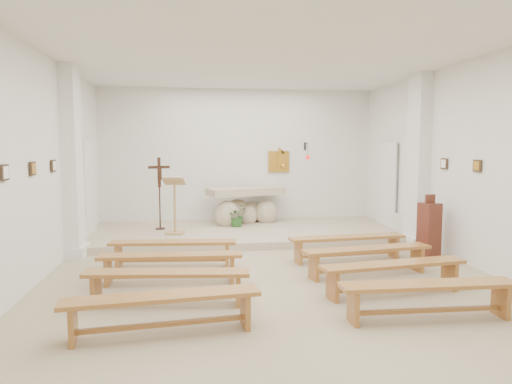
{
  "coord_description": "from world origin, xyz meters",
  "views": [
    {
      "loc": [
        -1.2,
        -6.74,
        2.03
      ],
      "look_at": [
        -0.02,
        1.6,
        1.2
      ],
      "focal_mm": 32.0,
      "sensor_mm": 36.0,
      "label": 1
    }
  ],
  "objects": [
    {
      "name": "ground",
      "position": [
        0.0,
        0.0,
        0.0
      ],
      "size": [
        7.0,
        10.0,
        0.0
      ],
      "primitive_type": "cube",
      "color": "#C5B68E",
      "rests_on": "ground"
    },
    {
      "name": "wall_left",
      "position": [
        -3.49,
        0.0,
        1.75
      ],
      "size": [
        0.02,
        10.0,
        3.5
      ],
      "primitive_type": "cube",
      "color": "silver",
      "rests_on": "ground"
    },
    {
      "name": "wall_right",
      "position": [
        3.49,
        0.0,
        1.75
      ],
      "size": [
        0.02,
        10.0,
        3.5
      ],
      "primitive_type": "cube",
      "color": "silver",
      "rests_on": "ground"
    },
    {
      "name": "wall_back",
      "position": [
        0.0,
        4.99,
        1.75
      ],
      "size": [
        7.0,
        0.02,
        3.5
      ],
      "primitive_type": "cube",
      "color": "silver",
      "rests_on": "ground"
    },
    {
      "name": "ceiling",
      "position": [
        0.0,
        0.0,
        3.49
      ],
      "size": [
        7.0,
        10.0,
        0.02
      ],
      "primitive_type": "cube",
      "color": "silver",
      "rests_on": "wall_back"
    },
    {
      "name": "sanctuary_platform",
      "position": [
        0.0,
        3.5,
        0.07
      ],
      "size": [
        6.98,
        3.0,
        0.15
      ],
      "primitive_type": "cube",
      "color": "beige",
      "rests_on": "ground"
    },
    {
      "name": "pilaster_left",
      "position": [
        -3.37,
        2.0,
        1.75
      ],
      "size": [
        0.26,
        0.55,
        3.5
      ],
      "primitive_type": "cube",
      "color": "white",
      "rests_on": "ground"
    },
    {
      "name": "pilaster_right",
      "position": [
        3.37,
        2.0,
        1.75
      ],
      "size": [
        0.26,
        0.55,
        3.5
      ],
      "primitive_type": "cube",
      "color": "white",
      "rests_on": "ground"
    },
    {
      "name": "gold_wall_relief",
      "position": [
        1.05,
        4.96,
        1.65
      ],
      "size": [
        0.55,
        0.04,
        0.55
      ],
      "primitive_type": "cube",
      "color": "gold",
      "rests_on": "wall_back"
    },
    {
      "name": "sanctuary_lamp",
      "position": [
        1.75,
        4.71,
        1.81
      ],
      "size": [
        0.11,
        0.36,
        0.44
      ],
      "color": "black",
      "rests_on": "wall_back"
    },
    {
      "name": "station_frame_left_front",
      "position": [
        -3.47,
        -0.8,
        1.72
      ],
      "size": [
        0.03,
        0.2,
        0.2
      ],
      "primitive_type": "cube",
      "color": "#392819",
      "rests_on": "wall_left"
    },
    {
      "name": "station_frame_left_mid",
      "position": [
        -3.47,
        0.2,
        1.72
      ],
      "size": [
        0.03,
        0.2,
        0.2
      ],
      "primitive_type": "cube",
      "color": "#392819",
      "rests_on": "wall_left"
    },
    {
      "name": "station_frame_left_rear",
      "position": [
        -3.47,
        1.2,
        1.72
      ],
      "size": [
        0.03,
        0.2,
        0.2
      ],
      "primitive_type": "cube",
      "color": "#392819",
      "rests_on": "wall_left"
    },
    {
      "name": "station_frame_right_mid",
      "position": [
        3.47,
        0.2,
        1.72
      ],
      "size": [
        0.03,
        0.2,
        0.2
      ],
      "primitive_type": "cube",
      "color": "#392819",
      "rests_on": "wall_right"
    },
    {
      "name": "station_frame_right_rear",
      "position": [
        3.47,
        1.2,
        1.72
      ],
      "size": [
        0.03,
        0.2,
        0.2
      ],
      "primitive_type": "cube",
      "color": "#392819",
      "rests_on": "wall_right"
    },
    {
      "name": "radiator_left",
      "position": [
        -3.43,
        2.7,
        0.27
      ],
      "size": [
        0.1,
        0.85,
        0.52
      ],
      "primitive_type": "cube",
      "color": "silver",
      "rests_on": "ground"
    },
    {
      "name": "radiator_right",
      "position": [
        3.43,
        2.7,
        0.27
      ],
      "size": [
        0.1,
        0.85,
        0.52
      ],
      "primitive_type": "cube",
      "color": "silver",
      "rests_on": "ground"
    },
    {
      "name": "altar",
      "position": [
        0.09,
        4.39,
        0.52
      ],
      "size": [
        2.0,
        1.24,
        0.96
      ],
      "rotation": [
        0.0,
        0.0,
        0.3
      ],
      "color": "beige",
      "rests_on": "sanctuary_platform"
    },
    {
      "name": "lectern",
      "position": [
        -1.58,
        3.17,
        0.77
      ],
      "size": [
        0.5,
        0.44,
        1.27
      ],
      "rotation": [
        0.0,
        0.0,
        -0.16
      ],
      "color": "tan",
      "rests_on": "sanctuary_platform"
    },
    {
      "name": "crucifix_stand",
      "position": [
        -1.93,
        3.79,
        1.1
      ],
      "size": [
        0.48,
        0.22,
        1.64
      ],
      "rotation": [
        0.0,
        0.0,
        0.37
      ],
      "color": "#331D10",
      "rests_on": "sanctuary_platform"
    },
    {
      "name": "potted_plant",
      "position": [
        -0.15,
        3.91,
        0.42
      ],
      "size": [
        0.63,
        0.62,
        0.53
      ],
      "primitive_type": "imported",
      "rotation": [
        0.0,
        0.0,
        0.62
      ],
      "color": "#295D25",
      "rests_on": "sanctuary_platform"
    },
    {
      "name": "donation_pedestal",
      "position": [
        3.1,
        0.99,
        0.51
      ],
      "size": [
        0.38,
        0.38,
        1.17
      ],
      "rotation": [
        0.0,
        0.0,
        0.25
      ],
      "color": "#542018",
      "rests_on": "ground"
    },
    {
      "name": "bench_left_front",
      "position": [
        -1.53,
        0.96,
        0.34
      ],
      "size": [
        2.14,
        0.53,
        0.45
      ],
      "rotation": [
        0.0,
        0.0,
        -0.09
      ],
      "color": "#A4622F",
      "rests_on": "ground"
    },
    {
      "name": "bench_right_front",
      "position": [
        1.53,
        0.96,
        0.34
      ],
      "size": [
        2.14,
        0.51,
        0.45
      ],
      "rotation": [
        0.0,
        0.0,
        0.08
      ],
      "color": "#A4622F",
      "rests_on": "ground"
    },
    {
      "name": "bench_left_second",
      "position": [
        -1.53,
        0.01,
        0.34
      ],
      "size": [
        2.13,
        0.45,
        0.45
      ],
      "rotation": [
        0.0,
        0.0,
        -0.05
      ],
      "color": "#A4622F",
      "rests_on": "ground"
    },
    {
      "name": "bench_right_second",
      "position": [
        1.53,
        0.01,
        0.34
      ],
      "size": [
        2.14,
        0.62,
        0.45
      ],
      "rotation": [
        0.0,
        0.0,
        0.14
      ],
      "color": "#A4622F",
      "rests_on": "ground"
    },
    {
      "name": "bench_left_third",
      "position": [
        -1.53,
        -0.93,
        0.34
      ],
      "size": [
        2.14,
        0.6,
        0.45
      ],
      "rotation": [
        0.0,
        0.0,
        -0.12
      ],
      "color": "#A4622F",
      "rests_on": "ground"
    },
    {
      "name": "bench_right_third",
      "position": [
        1.53,
        -0.93,
        0.34
      ],
      "size": [
        2.14,
        0.61,
        0.45
      ],
      "rotation": [
        0.0,
        0.0,
        0.13
      ],
      "color": "#A4622F",
      "rests_on": "ground"
    },
    {
      "name": "bench_left_fourth",
      "position": [
        -1.53,
        -1.88,
        0.34
      ],
      "size": [
        2.14,
        0.55,
        0.45
      ],
      "rotation": [
        0.0,
        0.0,
        0.1
      ],
      "color": "#A4622F",
      "rests_on": "ground"
    },
    {
      "name": "bench_right_fourth",
      "position": [
        1.53,
        -1.88,
        0.34
      ],
      "size": [
        2.12,
        0.39,
        0.45
      ],
      "rotation": [
        0.0,
        0.0,
        -0.03
      ],
      "color": "#A4622F",
      "rests_on": "ground"
    }
  ]
}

